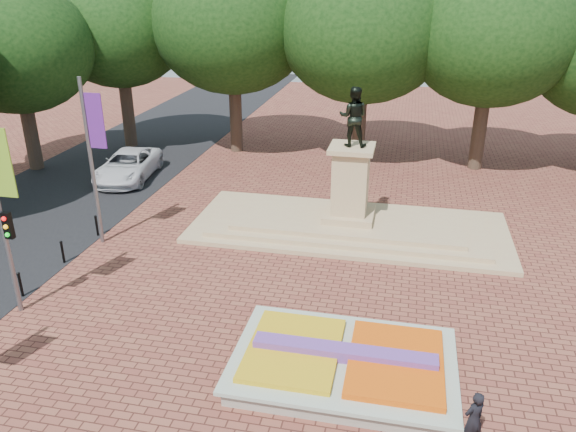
% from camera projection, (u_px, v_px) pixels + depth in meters
% --- Properties ---
extents(ground, '(90.00, 90.00, 0.00)m').
position_uv_depth(ground, '(320.00, 330.00, 18.13)').
color(ground, brown).
rests_on(ground, ground).
extents(asphalt_street, '(9.00, 90.00, 0.02)m').
position_uv_depth(asphalt_street, '(12.00, 227.00, 25.53)').
color(asphalt_street, black).
rests_on(asphalt_street, ground).
extents(flower_bed, '(6.30, 4.30, 0.91)m').
position_uv_depth(flower_bed, '(344.00, 363.00, 15.98)').
color(flower_bed, gray).
rests_on(flower_bed, ground).
extents(monument, '(14.00, 6.00, 6.40)m').
position_uv_depth(monument, '(349.00, 211.00, 24.96)').
color(monument, tan).
rests_on(monument, ground).
extents(tree_row_back, '(44.80, 8.80, 10.43)m').
position_uv_depth(tree_row_back, '(416.00, 51.00, 31.21)').
color(tree_row_back, '#35281D').
rests_on(tree_row_back, ground).
extents(van, '(3.26, 5.87, 1.55)m').
position_uv_depth(van, '(128.00, 165.00, 31.37)').
color(van, silver).
rests_on(van, ground).
extents(pedestrian, '(0.68, 0.63, 1.56)m').
position_uv_depth(pedestrian, '(474.00, 419.00, 13.41)').
color(pedestrian, black).
rests_on(pedestrian, ground).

